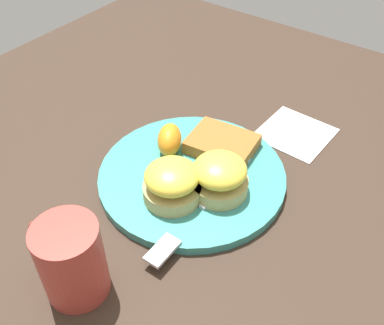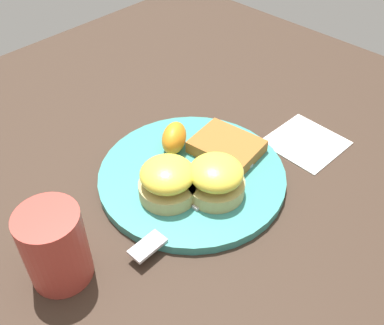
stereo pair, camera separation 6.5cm
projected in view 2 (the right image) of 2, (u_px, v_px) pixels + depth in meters
name	position (u px, v px, depth m)	size (l,w,h in m)	color
ground_plane	(192.00, 179.00, 0.67)	(1.10, 1.10, 0.00)	#38281E
plate	(192.00, 176.00, 0.67)	(0.28, 0.28, 0.01)	teal
sandwich_benedict_left	(168.00, 180.00, 0.61)	(0.08, 0.08, 0.06)	tan
sandwich_benedict_right	(216.00, 179.00, 0.61)	(0.08, 0.08, 0.06)	tan
hashbrown_patty	(227.00, 146.00, 0.69)	(0.10, 0.08, 0.02)	#A16028
orange_wedge	(174.00, 138.00, 0.69)	(0.06, 0.04, 0.04)	orange
fork	(190.00, 213.00, 0.60)	(0.02, 0.23, 0.00)	silver
cup	(54.00, 246.00, 0.52)	(0.11, 0.07, 0.10)	#B23D33
napkin	(306.00, 142.00, 0.73)	(0.11, 0.11, 0.00)	white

